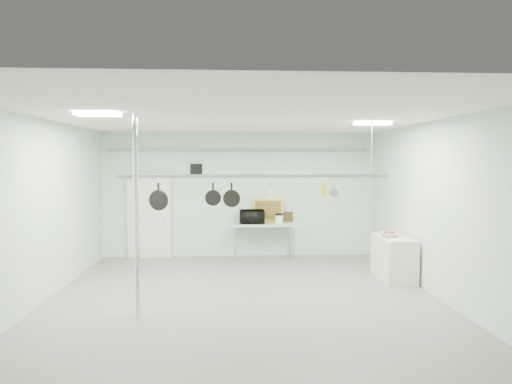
{
  "coord_description": "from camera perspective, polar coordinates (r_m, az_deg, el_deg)",
  "views": [
    {
      "loc": [
        -0.24,
        -7.77,
        2.46
      ],
      "look_at": [
        0.26,
        1.0,
        1.87
      ],
      "focal_mm": 32.0,
      "sensor_mm": 36.0,
      "label": 1
    }
  ],
  "objects": [
    {
      "name": "saucepan",
      "position": [
        8.29,
        9.66,
        0.27
      ],
      "size": [
        0.17,
        0.15,
        0.27
      ],
      "primitive_type": null,
      "rotation": [
        0.0,
        0.0,
        0.43
      ],
      "color": "#B7B7BC",
      "rests_on": "pot_rack"
    },
    {
      "name": "conduit_pipe",
      "position": [
        11.67,
        -2.11,
        5.27
      ],
      "size": [
        6.6,
        0.07,
        0.07
      ],
      "primitive_type": "cylinder",
      "rotation": [
        0.0,
        1.57,
        0.0
      ],
      "color": "gray",
      "rests_on": "back_wall"
    },
    {
      "name": "painting_small",
      "position": [
        11.85,
        3.91,
        -3.09
      ],
      "size": [
        0.31,
        0.1,
        0.25
      ],
      "primitive_type": "cube",
      "rotation": [
        -0.17,
        0.0,
        0.07
      ],
      "color": "#362813",
      "rests_on": "prep_table"
    },
    {
      "name": "pot_rack",
      "position": [
        8.08,
        -0.16,
        2.22
      ],
      "size": [
        4.8,
        0.06,
        1.0
      ],
      "color": "#B7B7BC",
      "rests_on": "ceiling"
    },
    {
      "name": "light_panel_left",
      "position": [
        7.27,
        -19.15,
        9.17
      ],
      "size": [
        0.65,
        0.3,
        0.05
      ],
      "primitive_type": "cube",
      "color": "white",
      "rests_on": "ceiling"
    },
    {
      "name": "skillet_left",
      "position": [
        8.19,
        -12.09,
        -0.56
      ],
      "size": [
        0.36,
        0.14,
        0.49
      ],
      "primitive_type": null,
      "rotation": [
        0.0,
        0.0,
        -0.24
      ],
      "color": "black",
      "rests_on": "pot_rack"
    },
    {
      "name": "chrome_pole",
      "position": [
        7.36,
        -14.71,
        -2.98
      ],
      "size": [
        0.08,
        0.08,
        3.2
      ],
      "primitive_type": "cylinder",
      "color": "silver",
      "rests_on": "floor"
    },
    {
      "name": "right_wall",
      "position": [
        8.66,
        22.27,
        -2.14
      ],
      "size": [
        0.02,
        8.0,
        3.2
      ],
      "primitive_type": "cube",
      "color": "silver",
      "rests_on": "floor"
    },
    {
      "name": "painting_large",
      "position": [
        11.78,
        1.51,
        -2.32
      ],
      "size": [
        0.79,
        0.18,
        0.58
      ],
      "primitive_type": "cube",
      "rotation": [
        -0.14,
        0.0,
        -0.07
      ],
      "color": "gold",
      "rests_on": "prep_table"
    },
    {
      "name": "side_cabinet",
      "position": [
        9.98,
        16.82,
        -7.94
      ],
      "size": [
        0.6,
        1.2,
        0.9
      ],
      "primitive_type": "cube",
      "color": "silver",
      "rests_on": "floor"
    },
    {
      "name": "back_wall",
      "position": [
        11.79,
        -2.11,
        -0.33
      ],
      "size": [
        7.0,
        0.02,
        3.2
      ],
      "primitive_type": "cube",
      "color": "silver",
      "rests_on": "floor"
    },
    {
      "name": "whisk",
      "position": [
        8.11,
        1.81,
        0.17
      ],
      "size": [
        0.21,
        0.21,
        0.29
      ],
      "primitive_type": null,
      "rotation": [
        0.0,
        0.0,
        0.32
      ],
      "color": "silver",
      "rests_on": "pot_rack"
    },
    {
      "name": "floor",
      "position": [
        8.15,
        -1.48,
        -13.72
      ],
      "size": [
        8.0,
        8.0,
        0.0
      ],
      "primitive_type": "plane",
      "color": "gray",
      "rests_on": "ground"
    },
    {
      "name": "fruit_bowl",
      "position": [
        9.9,
        16.31,
        -5.1
      ],
      "size": [
        0.42,
        0.42,
        0.09
      ],
      "primitive_type": "imported",
      "rotation": [
        0.0,
        0.0,
        -0.15
      ],
      "color": "silver",
      "rests_on": "side_cabinet"
    },
    {
      "name": "prep_table",
      "position": [
        11.51,
        0.94,
        -4.28
      ],
      "size": [
        1.6,
        0.7,
        0.91
      ],
      "color": "silver",
      "rests_on": "floor"
    },
    {
      "name": "light_panel_right",
      "position": [
        8.8,
        14.34,
        8.29
      ],
      "size": [
        0.65,
        0.3,
        0.05
      ],
      "primitive_type": "cube",
      "color": "white",
      "rests_on": "ceiling"
    },
    {
      "name": "skillet_mid",
      "position": [
        8.09,
        -5.39,
        -0.24
      ],
      "size": [
        0.28,
        0.06,
        0.4
      ],
      "primitive_type": null,
      "rotation": [
        0.0,
        0.0,
        0.01
      ],
      "color": "black",
      "rests_on": "pot_rack"
    },
    {
      "name": "wall_vent",
      "position": [
        11.77,
        -7.48,
        2.8
      ],
      "size": [
        0.3,
        0.04,
        0.3
      ],
      "primitive_type": "cube",
      "color": "black",
      "rests_on": "back_wall"
    },
    {
      "name": "skillet_right",
      "position": [
        8.09,
        -3.07,
        -0.29
      ],
      "size": [
        0.31,
        0.12,
        0.42
      ],
      "primitive_type": null,
      "rotation": [
        0.0,
        0.0,
        -0.19
      ],
      "color": "black",
      "rests_on": "pot_rack"
    },
    {
      "name": "grater",
      "position": [
        8.25,
        8.47,
        0.39
      ],
      "size": [
        0.1,
        0.02,
        0.23
      ],
      "primitive_type": null,
      "rotation": [
        0.0,
        0.0,
        -0.06
      ],
      "color": "yellow",
      "rests_on": "pot_rack"
    },
    {
      "name": "coffee_canister",
      "position": [
        11.41,
        2.9,
        -3.45
      ],
      "size": [
        0.22,
        0.22,
        0.21
      ],
      "primitive_type": "cylinder",
      "rotation": [
        0.0,
        0.0,
        -0.19
      ],
      "color": "white",
      "rests_on": "prep_table"
    },
    {
      "name": "ceiling",
      "position": [
        7.8,
        -1.52,
        9.22
      ],
      "size": [
        7.0,
        8.0,
        0.02
      ],
      "primitive_type": "cube",
      "color": "silver",
      "rests_on": "back_wall"
    },
    {
      "name": "door",
      "position": [
        11.97,
        -13.19,
        -3.02
      ],
      "size": [
        1.1,
        0.1,
        2.2
      ],
      "primitive_type": "cube",
      "color": "silver",
      "rests_on": "floor"
    },
    {
      "name": "microwave",
      "position": [
        11.46,
        -0.51,
        -3.1
      ],
      "size": [
        0.62,
        0.43,
        0.34
      ],
      "primitive_type": "imported",
      "rotation": [
        0.0,
        0.0,
        3.18
      ],
      "color": "black",
      "rests_on": "prep_table"
    },
    {
      "name": "fruit_cluster",
      "position": [
        9.89,
        16.32,
        -4.87
      ],
      "size": [
        0.24,
        0.24,
        0.09
      ],
      "primitive_type": null,
      "color": "#AD101D",
      "rests_on": "fruit_bowl"
    }
  ]
}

